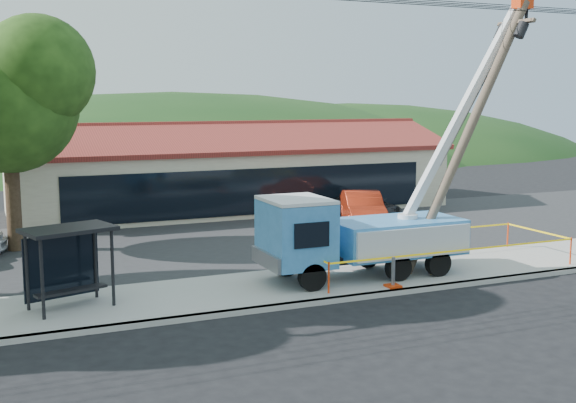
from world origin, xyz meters
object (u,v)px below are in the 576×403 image
(bus_shelter, at_px, (67,248))
(car_dark, at_px, (368,221))
(car_red, at_px, (362,227))
(utility_truck, at_px, (358,232))
(leaning_pole, at_px, (472,122))

(bus_shelter, relative_size, car_dark, 0.61)
(car_red, xyz_separation_m, car_dark, (1.02, 1.30, 0.00))
(utility_truck, relative_size, leaning_pole, 1.06)
(leaning_pole, distance_m, car_dark, 11.35)
(car_red, bearing_deg, utility_truck, -99.30)
(bus_shelter, height_order, car_dark, bus_shelter)
(utility_truck, height_order, car_red, utility_truck)
(leaning_pole, relative_size, bus_shelter, 3.41)
(leaning_pole, bearing_deg, car_red, 84.99)
(bus_shelter, xyz_separation_m, car_dark, (14.90, 9.47, -1.80))
(car_dark, bearing_deg, car_red, -123.57)
(utility_truck, distance_m, bus_shelter, 9.03)
(utility_truck, relative_size, car_red, 2.07)
(car_red, distance_m, car_dark, 1.65)
(utility_truck, bearing_deg, car_dark, 58.68)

